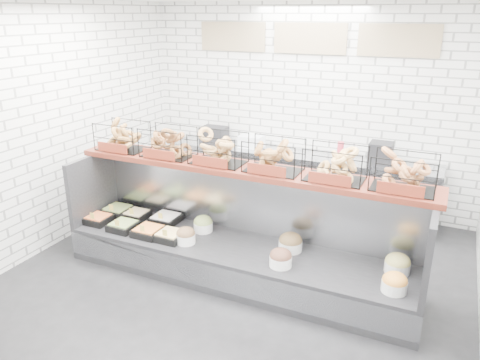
% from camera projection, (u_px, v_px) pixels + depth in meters
% --- Properties ---
extents(ground, '(5.50, 5.50, 0.00)m').
position_uv_depth(ground, '(225.00, 290.00, 5.09)').
color(ground, black).
rests_on(ground, ground).
extents(room_shell, '(5.02, 5.51, 3.01)m').
position_uv_depth(room_shell, '(249.00, 92.00, 4.90)').
color(room_shell, white).
rests_on(room_shell, ground).
extents(display_case, '(4.00, 0.90, 1.20)m').
position_uv_depth(display_case, '(237.00, 249.00, 5.28)').
color(display_case, black).
rests_on(display_case, ground).
extents(bagel_shelf, '(4.10, 0.50, 0.40)m').
position_uv_depth(bagel_shelf, '(246.00, 155.00, 5.05)').
color(bagel_shelf, '#48170F').
rests_on(bagel_shelf, display_case).
extents(prep_counter, '(4.00, 0.60, 1.20)m').
position_uv_depth(prep_counter, '(297.00, 180.00, 7.01)').
color(prep_counter, '#93969B').
rests_on(prep_counter, ground).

